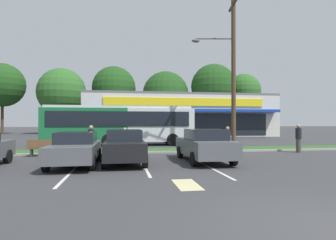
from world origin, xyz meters
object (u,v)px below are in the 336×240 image
object	(u,v)px
utility_pole	(232,68)
car_2	(123,133)
city_bus	(120,124)
car_5	(204,145)
pedestrian_mid	(298,138)
car_1	(68,133)
car_3	(125,146)
pedestrian_by_pole	(91,141)
pedestrian_near_bench	(125,142)
car_0	(76,148)
bus_stop_bench	(43,148)
pedestrian_far	(228,140)

from	to	relation	value
utility_pole	car_2	xyz separation A→B (m)	(-7.29, 12.14, -4.87)
city_bus	car_2	world-z (taller)	city_bus
car_2	utility_pole	bearing A→B (deg)	-59.00
utility_pole	city_bus	size ratio (longest dim) A/B	0.88
car_5	pedestrian_mid	xyz separation A→B (m)	(7.09, 3.02, 0.09)
city_bus	car_1	distance (m)	8.18
city_bus	car_3	xyz separation A→B (m)	(0.26, -10.45, -0.97)
car_3	pedestrian_by_pole	bearing A→B (deg)	-151.16
utility_pole	pedestrian_near_bench	bearing A→B (deg)	-161.88
city_bus	car_0	distance (m)	10.87
bus_stop_bench	pedestrian_far	distance (m)	10.74
bus_stop_bench	pedestrian_near_bench	distance (m)	4.60
city_bus	pedestrian_near_bench	bearing A→B (deg)	-87.76
bus_stop_bench	car_5	bearing A→B (deg)	157.60
bus_stop_bench	car_3	distance (m)	5.69
utility_pole	pedestrian_near_bench	world-z (taller)	utility_pole
car_5	pedestrian_near_bench	bearing A→B (deg)	54.82
bus_stop_bench	car_5	size ratio (longest dim) A/B	0.34
car_2	pedestrian_near_bench	size ratio (longest dim) A/B	2.88
utility_pole	pedestrian_near_bench	xyz separation A→B (m)	(-7.26, -2.38, -4.86)
car_2	pedestrian_near_bench	distance (m)	14.51
utility_pole	pedestrian_mid	size ratio (longest dim) A/B	5.95
car_1	car_2	bearing A→B (deg)	-173.95
car_1	utility_pole	bearing A→B (deg)	137.90
car_2	car_5	size ratio (longest dim) A/B	1.00
utility_pole	pedestrian_by_pole	size ratio (longest dim) A/B	6.12
car_0	car_5	world-z (taller)	car_5
pedestrian_near_bench	city_bus	bearing A→B (deg)	165.51
pedestrian_near_bench	pedestrian_mid	size ratio (longest dim) A/B	0.90
car_0	utility_pole	bearing A→B (deg)	119.40
car_0	pedestrian_near_bench	size ratio (longest dim) A/B	2.82
car_3	car_2	bearing A→B (deg)	179.96
pedestrian_by_pole	city_bus	bearing A→B (deg)	-122.21
city_bus	car_5	size ratio (longest dim) A/B	2.59
car_2	pedestrian_mid	size ratio (longest dim) A/B	2.60
car_5	pedestrian_far	world-z (taller)	pedestrian_far
utility_pole	bus_stop_bench	distance (m)	12.97
bus_stop_bench	car_1	size ratio (longest dim) A/B	0.37
car_5	pedestrian_mid	distance (m)	7.70
car_0	pedestrian_by_pole	xyz separation A→B (m)	(0.28, 3.58, 0.11)
car_1	pedestrian_far	world-z (taller)	pedestrian_far
bus_stop_bench	pedestrian_mid	distance (m)	15.43
bus_stop_bench	city_bus	bearing A→B (deg)	-121.19
car_5	city_bus	bearing A→B (deg)	21.57
car_2	city_bus	bearing A→B (deg)	-92.32
bus_stop_bench	pedestrian_near_bench	bearing A→B (deg)	170.57
car_0	car_3	distance (m)	2.15
car_3	pedestrian_by_pole	xyz separation A→B (m)	(-1.86, 3.37, 0.08)
bus_stop_bench	pedestrian_far	size ratio (longest dim) A/B	0.96
pedestrian_by_pole	pedestrian_mid	xyz separation A→B (m)	(12.79, -0.30, 0.03)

